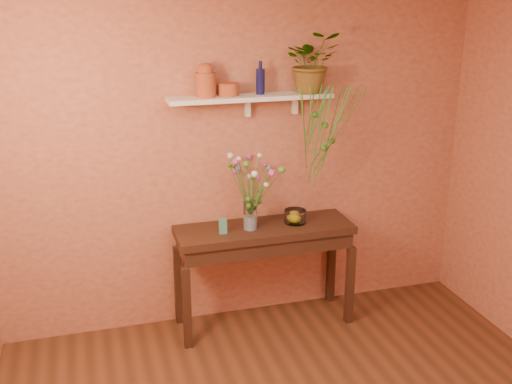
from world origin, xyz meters
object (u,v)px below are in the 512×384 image
spider_plant (312,62)px  glass_bowl (295,217)px  sideboard (264,241)px  terracotta_jug (206,81)px  glass_vase (250,217)px  blue_bottle (260,81)px  bouquet (252,177)px

spider_plant → glass_bowl: spider_plant is taller
sideboard → terracotta_jug: 1.38m
glass_vase → glass_bowl: glass_vase is taller
sideboard → terracotta_jug: terracotta_jug is taller
glass_vase → glass_bowl: bearing=4.6°
blue_bottle → glass_vase: blue_bottle is taller
terracotta_jug → blue_bottle: terracotta_jug is taller
terracotta_jug → glass_bowl: terracotta_jug is taller
sideboard → spider_plant: 1.49m
glass_vase → bouquet: 0.34m
terracotta_jug → glass_vase: size_ratio=1.11×
sideboard → blue_bottle: bearing=87.4°
spider_plant → terracotta_jug: bearing=178.7°
sideboard → bouquet: size_ratio=2.73×
terracotta_jug → spider_plant: 0.86m
sideboard → blue_bottle: size_ratio=5.67×
terracotta_jug → spider_plant: (0.85, -0.02, 0.11)m
glass_bowl → glass_vase: bearing=-175.4°
spider_plant → bouquet: (-0.54, -0.15, -0.85)m
spider_plant → bouquet: bearing=-164.8°
sideboard → glass_bowl: 0.32m
terracotta_jug → bouquet: bearing=-27.5°
spider_plant → glass_bowl: bearing=-146.6°
blue_bottle → bouquet: (-0.12, -0.18, -0.72)m
sideboard → spider_plant: bearing=14.9°
blue_bottle → glass_vase: bearing=-128.4°
sideboard → terracotta_jug: size_ratio=5.60×
blue_bottle → glass_vase: 1.08m
terracotta_jug → blue_bottle: size_ratio=1.01×
sideboard → bouquet: (-0.11, -0.03, 0.57)m
glass_vase → glass_bowl: 0.40m
sideboard → bouquet: bearing=-163.6°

